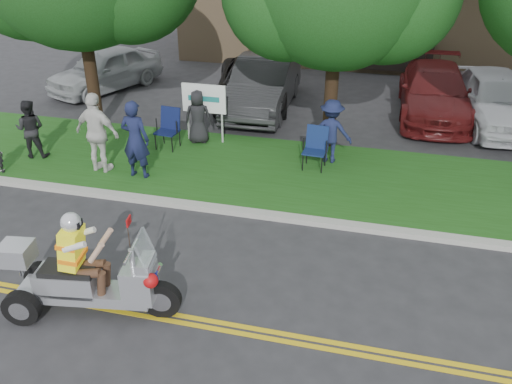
% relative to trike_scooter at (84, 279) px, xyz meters
% --- Properties ---
extents(ground, '(120.00, 120.00, 0.00)m').
position_rel_trike_scooter_xyz_m(ground, '(2.51, 0.67, -0.67)').
color(ground, '#28282B').
rests_on(ground, ground).
extents(centerline_near, '(60.00, 0.10, 0.01)m').
position_rel_trike_scooter_xyz_m(centerline_near, '(2.51, 0.09, -0.66)').
color(centerline_near, gold).
rests_on(centerline_near, ground).
extents(centerline_far, '(60.00, 0.10, 0.01)m').
position_rel_trike_scooter_xyz_m(centerline_far, '(2.51, 0.25, -0.66)').
color(centerline_far, gold).
rests_on(centerline_far, ground).
extents(curb, '(60.00, 0.25, 0.12)m').
position_rel_trike_scooter_xyz_m(curb, '(2.51, 3.72, -0.61)').
color(curb, '#A8A89E').
rests_on(curb, ground).
extents(grass_verge, '(60.00, 4.00, 0.10)m').
position_rel_trike_scooter_xyz_m(grass_verge, '(2.51, 5.87, -0.61)').
color(grass_verge, '#1D4B14').
rests_on(grass_verge, ground).
extents(commercial_building, '(18.00, 8.20, 4.00)m').
position_rel_trike_scooter_xyz_m(commercial_building, '(4.51, 19.65, 1.34)').
color(commercial_building, '#9E7F5B').
rests_on(commercial_building, ground).
extents(business_sign, '(1.25, 0.06, 1.75)m').
position_rel_trike_scooter_xyz_m(business_sign, '(-0.39, 7.27, 0.59)').
color(business_sign, silver).
rests_on(business_sign, ground).
extents(trike_scooter, '(2.92, 1.12, 1.91)m').
position_rel_trike_scooter_xyz_m(trike_scooter, '(0.00, 0.00, 0.00)').
color(trike_scooter, black).
rests_on(trike_scooter, ground).
extents(lawn_chair_a, '(0.59, 0.61, 1.06)m').
position_rel_trike_scooter_xyz_m(lawn_chair_a, '(2.87, 6.35, 0.03)').
color(lawn_chair_a, black).
rests_on(lawn_chair_a, grass_verge).
extents(lawn_chair_b, '(0.63, 0.65, 1.10)m').
position_rel_trike_scooter_xyz_m(lawn_chair_b, '(-1.22, 6.64, 0.05)').
color(lawn_chair_b, black).
rests_on(lawn_chair_b, grass_verge).
extents(spectator_adult_left, '(0.73, 0.49, 1.94)m').
position_rel_trike_scooter_xyz_m(spectator_adult_left, '(-1.27, 4.74, 0.41)').
color(spectator_adult_left, '#161C3F').
rests_on(spectator_adult_left, grass_verge).
extents(spectator_adult_mid, '(0.88, 0.76, 1.55)m').
position_rel_trike_scooter_xyz_m(spectator_adult_mid, '(-4.47, 5.15, 0.21)').
color(spectator_adult_mid, black).
rests_on(spectator_adult_mid, grass_verge).
extents(spectator_adult_right, '(1.24, 0.63, 2.02)m').
position_rel_trike_scooter_xyz_m(spectator_adult_right, '(-2.31, 4.79, 0.45)').
color(spectator_adult_right, silver).
rests_on(spectator_adult_right, grass_verge).
extents(spectator_chair_a, '(1.11, 0.67, 1.67)m').
position_rel_trike_scooter_xyz_m(spectator_chair_a, '(3.19, 6.76, 0.27)').
color(spectator_chair_a, '#181F45').
rests_on(spectator_chair_a, grass_verge).
extents(spectator_chair_b, '(0.83, 0.64, 1.50)m').
position_rel_trike_scooter_xyz_m(spectator_chair_b, '(-0.54, 7.12, 0.19)').
color(spectator_chair_b, black).
rests_on(spectator_chair_b, grass_verge).
extents(parked_car_far_left, '(3.31, 4.76, 1.51)m').
position_rel_trike_scooter_xyz_m(parked_car_far_left, '(-5.54, 11.19, 0.08)').
color(parked_car_far_left, '#A6AAAD').
rests_on(parked_car_far_left, ground).
extents(parked_car_left, '(1.92, 5.12, 1.67)m').
position_rel_trike_scooter_xyz_m(parked_car_left, '(0.51, 10.49, 0.17)').
color(parked_car_left, '#292A2C').
rests_on(parked_car_left, ground).
extents(parked_car_mid, '(3.34, 5.43, 1.41)m').
position_rel_trike_scooter_xyz_m(parked_car_mid, '(0.01, 10.96, 0.03)').
color(parked_car_mid, black).
rests_on(parked_car_mid, ground).
extents(parked_car_right, '(2.29, 5.35, 1.53)m').
position_rel_trike_scooter_xyz_m(parked_car_right, '(5.93, 11.32, 0.10)').
color(parked_car_right, '#571415').
rests_on(parked_car_right, ground).
extents(parked_car_far_right, '(2.69, 5.16, 1.68)m').
position_rel_trike_scooter_xyz_m(parked_car_far_right, '(7.67, 10.87, 0.17)').
color(parked_car_far_right, silver).
rests_on(parked_car_far_right, ground).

